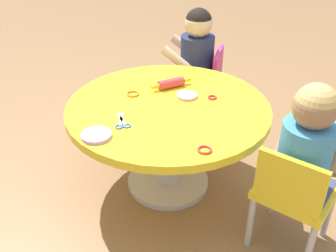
# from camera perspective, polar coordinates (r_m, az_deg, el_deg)

# --- Properties ---
(ground_plane) EXTENTS (10.00, 10.00, 0.00)m
(ground_plane) POSITION_cam_1_polar(r_m,az_deg,el_deg) (2.14, -0.00, -8.47)
(ground_plane) COLOR olive
(craft_table) EXTENTS (0.99, 0.99, 0.49)m
(craft_table) POSITION_cam_1_polar(r_m,az_deg,el_deg) (1.91, -0.00, 0.53)
(craft_table) COLOR silver
(craft_table) RESTS_ON ground
(child_chair_left) EXTENTS (0.42, 0.42, 0.54)m
(child_chair_left) POSITION_cam_1_polar(r_m,az_deg,el_deg) (1.70, 18.23, -9.47)
(child_chair_left) COLOR #B7B7BC
(child_chair_left) RESTS_ON ground
(seated_child_left) EXTENTS (0.44, 0.42, 0.51)m
(seated_child_left) POSITION_cam_1_polar(r_m,az_deg,el_deg) (1.60, 20.06, -2.49)
(seated_child_left) COLOR #3F4772
(seated_child_left) RESTS_ON ground
(child_chair_right) EXTENTS (0.37, 0.37, 0.54)m
(child_chair_right) POSITION_cam_1_polar(r_m,az_deg,el_deg) (2.53, 4.98, 6.39)
(child_chair_right) COLOR #B7B7BC
(child_chair_right) RESTS_ON ground
(seated_child_right) EXTENTS (0.35, 0.40, 0.51)m
(seated_child_right) POSITION_cam_1_polar(r_m,az_deg,el_deg) (2.44, 4.29, 11.31)
(seated_child_right) COLOR #3F4772
(seated_child_right) RESTS_ON ground
(rolling_pin) EXTENTS (0.13, 0.21, 0.05)m
(rolling_pin) POSITION_cam_1_polar(r_m,az_deg,el_deg) (2.02, 0.47, 6.41)
(rolling_pin) COLOR #D83F3F
(rolling_pin) RESTS_ON craft_table
(craft_scissors) EXTENTS (0.14, 0.08, 0.01)m
(craft_scissors) POSITION_cam_1_polar(r_m,az_deg,el_deg) (1.71, -6.84, 0.42)
(craft_scissors) COLOR silver
(craft_scissors) RESTS_ON craft_table
(playdough_blob_0) EXTENTS (0.13, 0.13, 0.02)m
(playdough_blob_0) POSITION_cam_1_polar(r_m,az_deg,el_deg) (1.64, -10.64, -1.37)
(playdough_blob_0) COLOR #CC99E5
(playdough_blob_0) RESTS_ON craft_table
(playdough_blob_1) EXTENTS (0.11, 0.11, 0.01)m
(playdough_blob_1) POSITION_cam_1_polar(r_m,az_deg,el_deg) (1.93, 2.82, 4.56)
(playdough_blob_1) COLOR pink
(playdough_blob_1) RESTS_ON craft_table
(cookie_cutter_0) EXTENTS (0.07, 0.07, 0.01)m
(cookie_cutter_0) POSITION_cam_1_polar(r_m,az_deg,el_deg) (1.96, -5.29, 4.82)
(cookie_cutter_0) COLOR orange
(cookie_cutter_0) RESTS_ON craft_table
(cookie_cutter_1) EXTENTS (0.06, 0.06, 0.01)m
(cookie_cutter_1) POSITION_cam_1_polar(r_m,az_deg,el_deg) (1.53, 5.49, -3.55)
(cookie_cutter_1) COLOR red
(cookie_cutter_1) RESTS_ON craft_table
(cookie_cutter_2) EXTENTS (0.05, 0.05, 0.01)m
(cookie_cutter_2) POSITION_cam_1_polar(r_m,az_deg,el_deg) (1.93, 6.62, 4.28)
(cookie_cutter_2) COLOR red
(cookie_cutter_2) RESTS_ON craft_table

